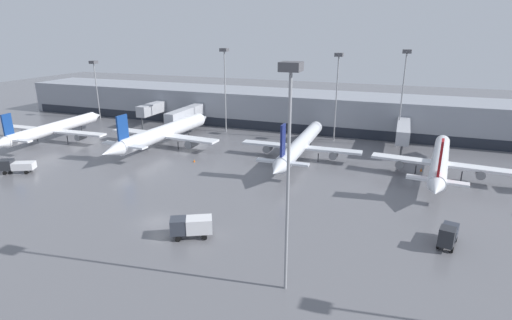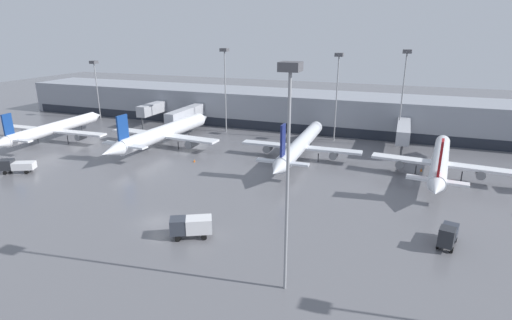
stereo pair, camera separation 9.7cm
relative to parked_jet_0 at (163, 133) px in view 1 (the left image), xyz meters
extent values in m
plane|color=slate|center=(19.56, -32.43, -3.05)|extent=(320.00, 320.00, 0.00)
cube|color=gray|center=(19.56, 29.57, 1.45)|extent=(160.00, 16.00, 9.00)
cube|color=#1E232D|center=(19.56, 21.52, -1.85)|extent=(156.80, 0.10, 2.40)
cube|color=#A8AAB2|center=(-14.07, 16.43, 1.55)|extent=(2.60, 10.27, 2.80)
cylinder|color=#3F4247|center=(-14.07, 11.89, -1.45)|extent=(0.44, 0.44, 3.20)
cube|color=#A8AAB2|center=(50.11, 13.93, 1.55)|extent=(2.60, 15.28, 2.80)
cylinder|color=#3F4247|center=(50.11, 6.89, -1.45)|extent=(0.44, 0.44, 3.20)
cube|color=#A8AAB2|center=(-2.11, 13.66, 1.55)|extent=(2.60, 15.81, 2.80)
cylinder|color=#3F4247|center=(-2.11, 6.35, -1.45)|extent=(0.44, 0.44, 3.20)
cylinder|color=silver|center=(0.06, 0.77, 0.09)|extent=(5.32, 28.63, 3.23)
cone|color=silver|center=(1.24, 16.73, 0.09)|extent=(3.32, 3.77, 3.07)
cone|color=silver|center=(-1.17, -15.85, 0.09)|extent=(3.25, 5.04, 2.90)
cube|color=silver|center=(0.00, 0.06, -0.56)|extent=(26.95, 5.07, 0.44)
cube|color=silver|center=(-0.91, -12.30, 0.41)|extent=(10.28, 2.48, 0.35)
cube|color=navy|center=(-0.91, -12.30, 3.70)|extent=(0.57, 2.81, 5.29)
cylinder|color=slate|center=(-7.48, 0.61, -1.54)|extent=(2.02, 3.53, 1.77)
cylinder|color=slate|center=(7.49, -0.50, -1.54)|extent=(2.02, 3.53, 1.77)
cylinder|color=#2D2D33|center=(0.74, 9.99, -2.21)|extent=(0.20, 0.20, 1.68)
cylinder|color=#2D2D33|center=(-4.32, -0.34, -2.21)|extent=(0.20, 0.20, 1.68)
cylinder|color=#2D2D33|center=(4.23, -0.97, -2.21)|extent=(0.20, 0.20, 1.68)
cylinder|color=silver|center=(56.54, -0.53, 0.26)|extent=(5.27, 26.50, 2.68)
cone|color=silver|center=(57.99, 14.05, 0.26)|extent=(2.82, 3.18, 2.54)
cone|color=silver|center=(55.04, -15.64, 0.26)|extent=(2.79, 4.23, 2.41)
cube|color=silver|center=(56.47, -1.19, -0.28)|extent=(23.02, 4.83, 0.44)
cube|color=silver|center=(55.34, -12.60, 0.52)|extent=(8.79, 2.30, 0.35)
cube|color=maroon|center=(55.34, -12.60, 3.90)|extent=(0.59, 2.35, 5.69)
cylinder|color=slate|center=(50.10, -0.55, -1.09)|extent=(1.75, 2.97, 1.47)
cylinder|color=slate|center=(62.85, -1.82, -1.09)|extent=(1.75, 2.97, 1.47)
cylinder|color=#2D2D33|center=(57.39, 8.00, -2.00)|extent=(0.20, 0.20, 2.10)
cylinder|color=#2D2D33|center=(52.77, -1.48, -2.00)|extent=(0.20, 0.20, 2.10)
cylinder|color=#2D2D33|center=(60.05, -2.20, -2.00)|extent=(0.20, 0.20, 2.10)
cylinder|color=white|center=(-26.23, -4.81, 0.10)|extent=(3.39, 25.86, 2.62)
cone|color=white|center=(-26.65, 9.52, 0.10)|extent=(2.57, 2.95, 2.49)
cube|color=white|center=(-26.21, -5.46, -0.43)|extent=(27.98, 3.26, 0.44)
cube|color=white|center=(-25.87, -16.67, 0.36)|extent=(10.64, 1.67, 0.35)
cube|color=navy|center=(-25.87, -16.67, 3.27)|extent=(0.42, 2.20, 4.78)
cylinder|color=slate|center=(-34.02, -5.69, -1.22)|extent=(1.52, 2.71, 1.44)
cylinder|color=slate|center=(-18.39, -5.22, -1.22)|extent=(1.52, 2.71, 1.44)
cylinder|color=#2D2D33|center=(-26.48, 3.57, -2.07)|extent=(0.20, 0.20, 1.97)
cylinder|color=#2D2D33|center=(-30.65, -6.23, -2.07)|extent=(0.20, 0.20, 1.97)
cylinder|color=#2D2D33|center=(-21.72, -5.97, -2.07)|extent=(0.20, 0.20, 1.97)
cylinder|color=silver|center=(30.94, 2.23, -0.02)|extent=(3.12, 29.83, 2.87)
cone|color=silver|center=(30.80, 18.71, -0.02)|extent=(2.75, 3.18, 2.72)
cone|color=silver|center=(31.09, -14.82, -0.02)|extent=(2.62, 4.32, 2.58)
cube|color=silver|center=(30.95, 1.49, -0.60)|extent=(24.28, 2.53, 0.44)
cube|color=silver|center=(31.06, -11.48, 0.26)|extent=(9.23, 1.38, 0.35)
cube|color=navy|center=(31.06, -11.48, 3.86)|extent=(0.38, 2.09, 6.05)
cylinder|color=slate|center=(24.16, 1.43, -1.47)|extent=(1.60, 2.57, 1.58)
cylinder|color=slate|center=(37.74, 1.54, -1.47)|extent=(1.60, 2.57, 1.58)
cylinder|color=#2D2D33|center=(30.86, 11.92, -2.18)|extent=(0.20, 0.20, 1.74)
cylinder|color=#2D2D33|center=(27.07, 0.71, -2.18)|extent=(0.20, 0.20, 1.74)
cylinder|color=#2D2D33|center=(34.84, 0.77, -2.18)|extent=(0.20, 0.20, 1.74)
cube|color=silver|center=(-14.32, -23.90, -1.71)|extent=(4.21, 3.44, 1.28)
cube|color=#26282D|center=(-17.00, -25.18, -1.42)|extent=(2.88, 2.73, 1.85)
cylinder|color=black|center=(-16.68, -26.05, -2.70)|extent=(0.74, 0.53, 0.70)
cylinder|color=black|center=(-17.48, -24.38, -2.70)|extent=(0.74, 0.53, 0.70)
cylinder|color=black|center=(-13.33, -24.45, -2.70)|extent=(0.74, 0.53, 0.70)
cylinder|color=black|center=(-14.12, -22.78, -2.70)|extent=(0.74, 0.53, 0.70)
cube|color=#2D333D|center=(56.33, -24.72, -1.65)|extent=(2.39, 3.30, 1.41)
cube|color=#26282D|center=(55.79, -27.06, -1.25)|extent=(2.04, 2.16, 2.21)
cylinder|color=black|center=(56.55, -27.31, -2.70)|extent=(0.40, 0.74, 0.70)
cylinder|color=black|center=(55.00, -26.95, -2.70)|extent=(0.40, 0.74, 0.70)
cylinder|color=black|center=(57.22, -24.38, -2.70)|extent=(0.40, 0.74, 0.70)
cylinder|color=black|center=(55.67, -24.02, -2.70)|extent=(0.40, 0.74, 0.70)
cube|color=silver|center=(26.94, -34.08, -1.40)|extent=(3.84, 3.39, 1.89)
cube|color=#333842|center=(24.65, -35.27, -1.38)|extent=(2.69, 2.72, 1.94)
cylinder|color=black|center=(25.02, -36.17, -2.70)|extent=(0.74, 0.54, 0.70)
cylinder|color=black|center=(24.13, -34.45, -2.70)|extent=(0.74, 0.54, 0.70)
cylinder|color=black|center=(27.89, -34.68, -2.70)|extent=(0.74, 0.54, 0.70)
cylinder|color=black|center=(27.00, -32.96, -2.70)|extent=(0.74, 0.54, 0.70)
cone|color=orange|center=(53.88, 1.94, -2.76)|extent=(0.41, 0.41, 0.58)
cone|color=orange|center=(11.85, -7.73, -2.77)|extent=(0.41, 0.41, 0.56)
cylinder|color=gray|center=(49.10, 17.86, 7.06)|extent=(0.30, 0.30, 20.21)
cube|color=#4C4C51|center=(49.10, 17.86, 17.56)|extent=(1.80, 1.80, 0.80)
cylinder|color=gray|center=(40.04, -40.59, 7.71)|extent=(0.30, 0.30, 21.53)
cube|color=#4C4C51|center=(40.04, -40.59, 18.88)|extent=(1.80, 1.80, 0.80)
cylinder|color=gray|center=(-34.00, 19.08, 4.84)|extent=(0.30, 0.30, 15.79)
cube|color=#4C4C51|center=(-34.00, 19.08, 13.14)|extent=(1.80, 1.80, 0.80)
cylinder|color=gray|center=(34.98, 18.23, 6.58)|extent=(0.30, 0.30, 19.25)
cube|color=#4C4C51|center=(34.98, 18.23, 16.60)|extent=(1.80, 1.80, 0.80)
cylinder|color=gray|center=(7.55, 17.20, 6.90)|extent=(0.30, 0.30, 19.90)
cube|color=#4C4C51|center=(7.55, 17.20, 17.25)|extent=(1.80, 1.80, 0.80)
camera|label=1|loc=(49.08, -73.86, 21.81)|focal=28.00mm
camera|label=2|loc=(49.18, -73.83, 21.81)|focal=28.00mm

